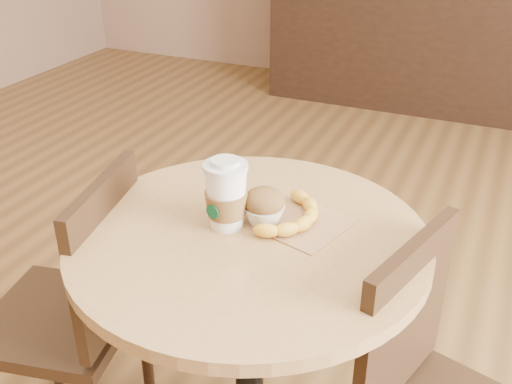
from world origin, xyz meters
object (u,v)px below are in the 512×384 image
at_px(chair_left, 78,309).
at_px(cafe_table, 249,303).
at_px(muffin, 264,206).
at_px(coffee_cup, 226,197).
at_px(banana, 295,215).

bearing_deg(chair_left, cafe_table, 88.90).
relative_size(cafe_table, muffin, 8.46).
bearing_deg(muffin, cafe_table, -106.47).
bearing_deg(muffin, coffee_cup, -149.58).
bearing_deg(coffee_cup, cafe_table, 4.25).
relative_size(cafe_table, coffee_cup, 4.90).
bearing_deg(banana, muffin, -143.49).
height_order(chair_left, coffee_cup, coffee_cup).
xyz_separation_m(chair_left, coffee_cup, (0.39, 0.09, 0.37)).
bearing_deg(banana, coffee_cup, -141.36).
relative_size(chair_left, muffin, 8.99).
bearing_deg(cafe_table, coffee_cup, 171.41).
distance_m(chair_left, muffin, 0.58).
bearing_deg(chair_left, muffin, 94.52).
relative_size(coffee_cup, muffin, 1.73).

